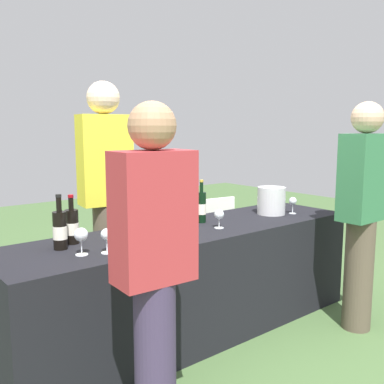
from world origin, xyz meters
The scene contains 18 objects.
ground_plane centered at (0.00, 0.00, 0.00)m, with size 12.00×12.00×0.00m, color #476638.
tasting_table centered at (0.00, 0.00, 0.37)m, with size 2.62×0.68×0.75m, color black.
wine_bottle_0 centered at (-0.90, 0.07, 0.86)m, with size 0.08×0.08×0.31m.
wine_bottle_1 centered at (-0.80, 0.14, 0.85)m, with size 0.08×0.08×0.29m.
wine_bottle_2 centered at (-0.50, 0.09, 0.86)m, with size 0.07×0.07×0.32m.
wine_bottle_3 centered at (-0.30, 0.08, 0.87)m, with size 0.08×0.08×0.34m.
wine_bottle_4 centered at (0.17, 0.11, 0.86)m, with size 0.07×0.07×0.31m.
wine_glass_0 centered at (-0.86, -0.11, 0.85)m, with size 0.07×0.07×0.15m.
wine_glass_1 centered at (-0.73, -0.17, 0.84)m, with size 0.07×0.07×0.14m.
wine_glass_2 centered at (-0.60, -0.16, 0.84)m, with size 0.06×0.06×0.14m.
wine_glass_3 centered at (-0.46, -0.09, 0.84)m, with size 0.06×0.06×0.14m.
wine_glass_4 centered at (0.15, -0.11, 0.83)m, with size 0.07×0.07×0.13m.
wine_glass_5 centered at (0.95, -0.10, 0.84)m, with size 0.06×0.06×0.13m.
ice_bucket centered at (0.80, -0.01, 0.85)m, with size 0.22×0.22×0.22m, color silver.
server_pouring centered at (-0.32, 0.60, 0.97)m, with size 0.39×0.25×1.75m.
guest_0 centered at (-0.80, -0.73, 0.84)m, with size 0.35×0.21×1.53m.
guest_1 centered at (0.95, -0.69, 0.88)m, with size 0.36×0.21×1.60m.
menu_board centered at (1.07, 0.95, 0.36)m, with size 0.47×0.03×0.72m, color white.
Camera 1 is at (-1.84, -2.26, 1.42)m, focal length 41.05 mm.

